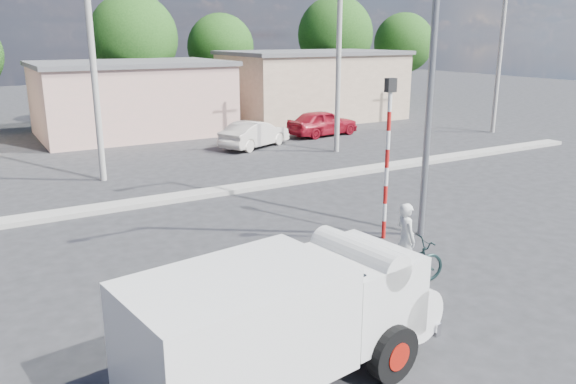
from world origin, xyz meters
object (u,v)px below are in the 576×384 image
truck (291,316)px  cyclist (405,251)px  streetlight (428,54)px  car_cream (255,134)px  car_red (323,123)px  traffic_pole (388,146)px  bicycle (404,263)px

truck → cyclist: bearing=17.3°
streetlight → car_cream: bearing=81.9°
car_red → traffic_pole: size_ratio=0.97×
truck → streetlight: (6.59, 4.21, 3.76)m
car_red → streetlight: 16.90m
traffic_pole → truck: bearing=-141.4°
cyclist → car_cream: (4.48, 16.05, -0.15)m
car_cream → streetlight: (-1.96, -13.75, 4.30)m
truck → car_red: 23.32m
car_red → traffic_pole: (-7.72, -14.58, 1.88)m
truck → car_red: bearing=47.0°
car_red → traffic_pole: 16.61m
truck → streetlight: bearing=24.6°
car_cream → truck: bearing=130.2°
traffic_pole → car_red: bearing=62.1°
bicycle → streetlight: bearing=-37.1°
cyclist → car_red: cyclist is taller
truck → traffic_pole: bearing=30.6°
cyclist → truck: bearing=125.9°
bicycle → cyclist: cyclist is taller
bicycle → car_red: car_red is taller
bicycle → car_red: (9.31, 17.18, 0.20)m
car_red → streetlight: streetlight is taller
truck → car_cream: size_ratio=1.35×
truck → traffic_pole: (5.65, 4.51, 1.39)m
traffic_pole → bicycle: bearing=-121.5°
truck → traffic_pole: 7.36m
car_cream → car_red: car_red is taller
truck → traffic_pole: size_ratio=1.25×
bicycle → truck: bearing=125.9°
traffic_pole → streetlight: 2.56m
traffic_pole → streetlight: bearing=-17.7°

